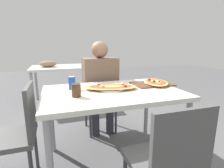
% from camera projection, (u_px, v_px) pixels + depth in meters
% --- Properties ---
extents(ground_plane, '(14.00, 14.00, 0.00)m').
position_uv_depth(ground_plane, '(112.00, 160.00, 1.81)').
color(ground_plane, '#59595B').
extents(dining_table, '(1.27, 0.84, 0.74)m').
position_uv_depth(dining_table, '(112.00, 98.00, 1.66)').
color(dining_table, silver).
rests_on(dining_table, ground_plane).
extents(chair_far_seated, '(0.40, 0.40, 0.86)m').
position_uv_depth(chair_far_seated, '(99.00, 94.00, 2.41)').
color(chair_far_seated, '#4C4C4C').
rests_on(chair_far_seated, ground_plane).
extents(chair_near_camera, '(0.40, 0.40, 0.86)m').
position_uv_depth(chair_near_camera, '(167.00, 161.00, 1.04)').
color(chair_near_camera, '#4C4C4C').
rests_on(chair_near_camera, ground_plane).
extents(chair_side_left, '(0.40, 0.40, 0.86)m').
position_uv_depth(chair_side_left, '(17.00, 131.00, 1.40)').
color(chair_side_left, '#4C4C4C').
rests_on(chair_side_left, ground_plane).
extents(person_seated, '(0.43, 0.30, 1.21)m').
position_uv_depth(person_seated, '(100.00, 80.00, 2.26)').
color(person_seated, '#2D2D38').
rests_on(person_seated, ground_plane).
extents(pizza_main, '(0.55, 0.36, 0.06)m').
position_uv_depth(pizza_main, '(111.00, 87.00, 1.69)').
color(pizza_main, white).
rests_on(pizza_main, dining_table).
extents(soda_can, '(0.07, 0.07, 0.12)m').
position_uv_depth(soda_can, '(72.00, 83.00, 1.68)').
color(soda_can, '#1E47B2').
rests_on(soda_can, dining_table).
extents(drink_glass, '(0.08, 0.08, 0.11)m').
position_uv_depth(drink_glass, '(76.00, 90.00, 1.44)').
color(drink_glass, '#4C2D19').
rests_on(drink_glass, dining_table).
extents(serving_tray, '(0.41, 0.30, 0.01)m').
position_uv_depth(serving_tray, '(152.00, 84.00, 1.90)').
color(serving_tray, brown).
rests_on(serving_tray, dining_table).
extents(pizza_second, '(0.37, 0.47, 0.06)m').
position_uv_depth(pizza_second, '(156.00, 82.00, 1.90)').
color(pizza_second, white).
rests_on(pizza_second, dining_table).
extents(background_table, '(1.10, 0.80, 0.86)m').
position_uv_depth(background_table, '(58.00, 69.00, 3.45)').
color(background_table, silver).
rests_on(background_table, ground_plane).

